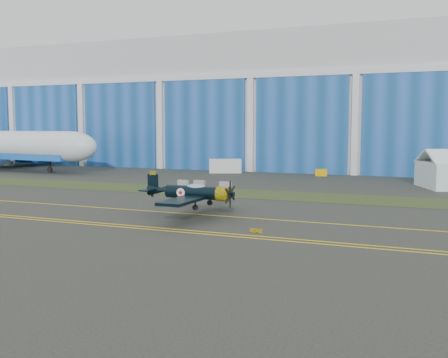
% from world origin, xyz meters
% --- Properties ---
extents(ground, '(260.00, 260.00, 0.00)m').
position_xyz_m(ground, '(0.00, 0.00, 0.00)').
color(ground, '#34362E').
rests_on(ground, ground).
extents(grass_median, '(260.00, 10.00, 0.02)m').
position_xyz_m(grass_median, '(0.00, 14.00, 0.02)').
color(grass_median, '#475128').
rests_on(grass_median, ground).
extents(hangar, '(220.00, 45.70, 30.00)m').
position_xyz_m(hangar, '(0.00, 71.79, 14.96)').
color(hangar, silver).
rests_on(hangar, ground).
extents(taxiway_centreline, '(200.00, 0.20, 0.02)m').
position_xyz_m(taxiway_centreline, '(0.00, -5.00, 0.01)').
color(taxiway_centreline, yellow).
rests_on(taxiway_centreline, ground).
extents(edge_line_near, '(80.00, 0.20, 0.02)m').
position_xyz_m(edge_line_near, '(0.00, -14.50, 0.01)').
color(edge_line_near, yellow).
rests_on(edge_line_near, ground).
extents(edge_line_far, '(80.00, 0.20, 0.02)m').
position_xyz_m(edge_line_far, '(0.00, -13.50, 0.01)').
color(edge_line_far, yellow).
rests_on(edge_line_far, ground).
extents(guard_board_right, '(1.20, 0.15, 0.35)m').
position_xyz_m(guard_board_right, '(22.00, -12.00, 0.17)').
color(guard_board_right, yellow).
rests_on(guard_board_right, ground).
extents(warbird, '(11.68, 14.07, 4.15)m').
position_xyz_m(warbird, '(12.93, -6.65, 2.70)').
color(warbird, black).
rests_on(warbird, ground).
extents(shipping_container, '(7.21, 5.14, 2.90)m').
position_xyz_m(shipping_container, '(-4.00, 44.62, 1.45)').
color(shipping_container, silver).
rests_on(shipping_container, ground).
extents(tug, '(2.56, 1.93, 1.33)m').
position_xyz_m(tug, '(16.14, 45.42, 0.67)').
color(tug, '#EFB000').
rests_on(tug, ground).
extents(cart, '(1.96, 1.28, 1.12)m').
position_xyz_m(cart, '(-61.33, 42.77, 0.56)').
color(cart, '#C8F7DC').
rests_on(cart, ground).
extents(barrier_a, '(2.07, 0.91, 0.90)m').
position_xyz_m(barrier_a, '(-1.63, 20.13, 0.45)').
color(barrier_a, '#969996').
rests_on(barrier_a, ground).
extents(barrier_b, '(2.04, 0.76, 0.90)m').
position_xyz_m(barrier_b, '(1.03, 20.81, 0.45)').
color(barrier_b, gray).
rests_on(barrier_b, ground).
extents(barrier_c, '(2.01, 0.65, 0.90)m').
position_xyz_m(barrier_c, '(5.85, 20.40, 0.45)').
color(barrier_c, gray).
rests_on(barrier_c, ground).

